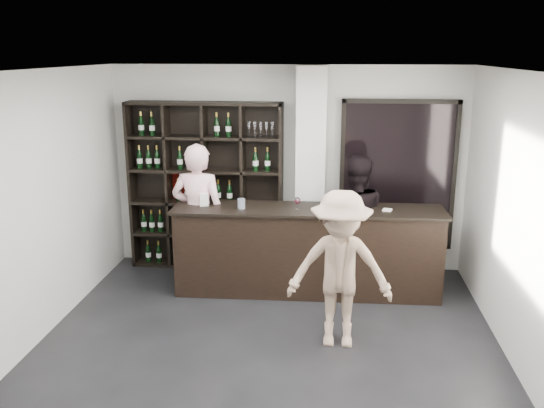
# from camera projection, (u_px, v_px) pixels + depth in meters

# --- Properties ---
(floor) EXTENTS (5.00, 5.50, 0.01)m
(floor) POSITION_uv_depth(u_px,v_px,m) (265.00, 359.00, 5.96)
(floor) COLOR black
(floor) RESTS_ON ground
(wine_shelf) EXTENTS (2.20, 0.35, 2.40)m
(wine_shelf) POSITION_uv_depth(u_px,v_px,m) (206.00, 186.00, 8.23)
(wine_shelf) COLOR black
(wine_shelf) RESTS_ON floor
(structural_column) EXTENTS (0.40, 0.40, 2.90)m
(structural_column) POSITION_uv_depth(u_px,v_px,m) (311.00, 173.00, 7.92)
(structural_column) COLOR silver
(structural_column) RESTS_ON floor
(glass_panel) EXTENTS (1.60, 0.08, 2.10)m
(glass_panel) POSITION_uv_depth(u_px,v_px,m) (397.00, 175.00, 8.03)
(glass_panel) COLOR black
(glass_panel) RESTS_ON floor
(tasting_counter) EXTENTS (3.46, 0.71, 1.14)m
(tasting_counter) POSITION_uv_depth(u_px,v_px,m) (307.00, 251.00, 7.46)
(tasting_counter) COLOR black
(tasting_counter) RESTS_ON floor
(taster_pink) EXTENTS (0.73, 0.51, 1.94)m
(taster_pink) POSITION_uv_depth(u_px,v_px,m) (198.00, 216.00, 7.60)
(taster_pink) COLOR #FFC4C9
(taster_pink) RESTS_ON floor
(taster_black) EXTENTS (0.99, 0.84, 1.79)m
(taster_black) POSITION_uv_depth(u_px,v_px,m) (354.00, 222.00, 7.60)
(taster_black) COLOR black
(taster_black) RESTS_ON floor
(customer) EXTENTS (1.11, 0.64, 1.71)m
(customer) POSITION_uv_depth(u_px,v_px,m) (340.00, 270.00, 6.05)
(customer) COLOR tan
(customer) RESTS_ON floor
(wine_glass) EXTENTS (0.10, 0.10, 0.18)m
(wine_glass) POSITION_uv_depth(u_px,v_px,m) (297.00, 203.00, 7.24)
(wine_glass) COLOR white
(wine_glass) RESTS_ON tasting_counter
(spit_cup) EXTENTS (0.11, 0.11, 0.13)m
(spit_cup) POSITION_uv_depth(u_px,v_px,m) (241.00, 204.00, 7.29)
(spit_cup) COLOR silver
(spit_cup) RESTS_ON tasting_counter
(napkin_stack) EXTENTS (0.13, 0.13, 0.02)m
(napkin_stack) POSITION_uv_depth(u_px,v_px,m) (387.00, 210.00, 7.21)
(napkin_stack) COLOR white
(napkin_stack) RESTS_ON tasting_counter
(card_stand) EXTENTS (0.12, 0.09, 0.16)m
(card_stand) POSITION_uv_depth(u_px,v_px,m) (204.00, 200.00, 7.41)
(card_stand) COLOR white
(card_stand) RESTS_ON tasting_counter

